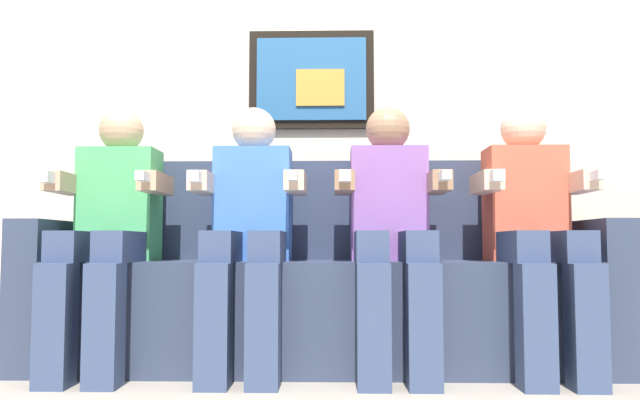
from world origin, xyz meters
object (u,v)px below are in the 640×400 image
Objects in this scene: person_leftmost at (109,223)px; person_left_center at (249,223)px; couch at (321,292)px; person_right_center at (391,223)px; person_rightmost at (534,223)px.

person_leftmost is 0.58m from person_left_center.
person_right_center is (0.29, -0.17, 0.29)m from couch.
couch is 0.93m from person_leftmost.
person_left_center is at bearing -149.75° from couch.
person_right_center is at bearing 0.00° from person_leftmost.
couch is at bearing 30.25° from person_left_center.
person_leftmost is at bearing 180.00° from person_right_center.
person_left_center and person_rightmost have the same top height.
person_leftmost is at bearing 180.00° from person_rightmost.
person_leftmost and person_rightmost have the same top height.
couch is 0.45m from person_right_center.
person_rightmost is at bearing 0.00° from person_leftmost.
couch is at bearing 11.00° from person_leftmost.
person_left_center is (-0.29, -0.17, 0.29)m from couch.
couch is at bearing 149.73° from person_right_center.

